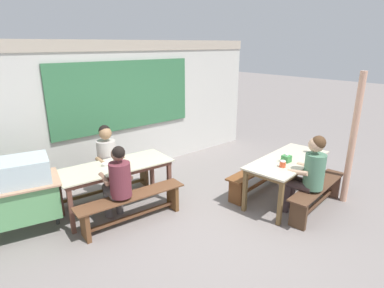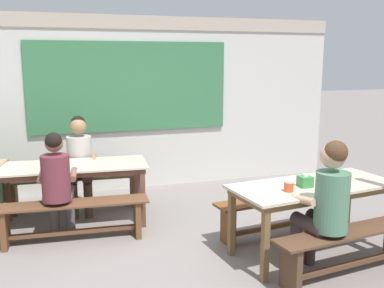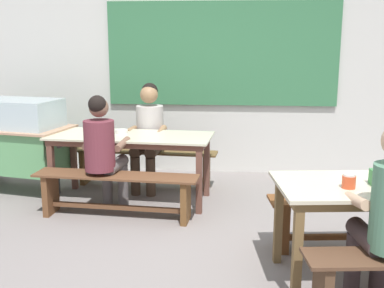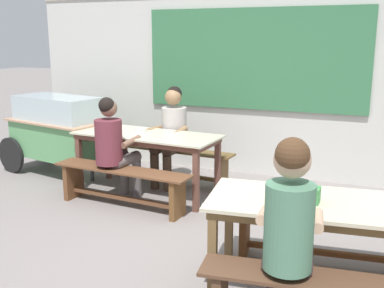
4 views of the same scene
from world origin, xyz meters
name	(u,v)px [view 4 (image 4 of 4)]	position (x,y,z in m)	size (l,w,h in m)	color
ground_plane	(173,250)	(0.00, 0.00, 0.00)	(40.00, 40.00, 0.00)	gray
backdrop_wall	(254,74)	(0.00, 2.63, 1.37)	(6.64, 0.23, 2.60)	silver
dining_table_far	(147,140)	(-0.93, 1.29, 0.66)	(1.80, 0.83, 0.74)	beige
dining_table_near	(330,212)	(1.34, -0.29, 0.66)	(1.77, 0.92, 0.74)	beige
bench_far_back	(169,160)	(-0.89, 1.82, 0.29)	(1.78, 0.40, 0.44)	brown
bench_far_front	(122,182)	(-0.97, 0.76, 0.29)	(1.66, 0.43, 0.44)	brown
bench_near_back	(326,231)	(1.27, 0.24, 0.30)	(1.61, 0.47, 0.44)	brown
food_cart	(58,129)	(-2.45, 1.57, 0.63)	(1.84, 1.03, 1.08)	#5FA064
person_left_back_turned	(114,145)	(-1.12, 0.85, 0.68)	(0.44, 0.58, 1.23)	#625B5A
person_center_facing	(172,130)	(-0.82, 1.75, 0.71)	(0.45, 0.57, 1.25)	#493627
person_near_front	(289,224)	(1.14, -0.78, 0.74)	(0.44, 0.56, 1.30)	#403233
tissue_box	(311,195)	(1.20, -0.35, 0.79)	(0.12, 0.12, 0.13)	#3C8945
condiment_jar	(274,195)	(0.97, -0.44, 0.79)	(0.09, 0.09, 0.10)	#D74D29
soup_bowl	(141,130)	(-1.05, 1.36, 0.76)	(0.14, 0.14, 0.05)	silver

